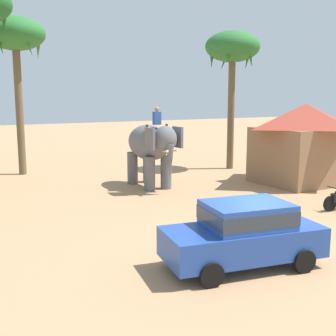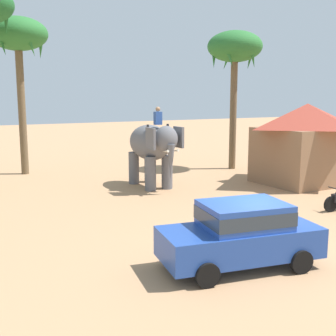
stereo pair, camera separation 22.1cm
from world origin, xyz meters
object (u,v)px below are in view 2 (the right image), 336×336
at_px(elephant_with_mahout, 152,146).
at_px(roadside_hut, 306,141).
at_px(palm_tree_near_hut, 18,39).
at_px(palm_tree_left_of_road, 235,51).
at_px(car_sedan_foreground, 241,232).

height_order(elephant_with_mahout, roadside_hut, roadside_hut).
xyz_separation_m(palm_tree_near_hut, palm_tree_left_of_road, (11.41, -4.15, -0.44)).
bearing_deg(car_sedan_foreground, palm_tree_left_of_road, 53.90).
xyz_separation_m(car_sedan_foreground, palm_tree_near_hut, (-2.27, 16.68, 6.49)).
distance_m(palm_tree_left_of_road, roadside_hut, 7.18).
xyz_separation_m(elephant_with_mahout, palm_tree_left_of_road, (6.67, 2.51, 4.99)).
bearing_deg(elephant_with_mahout, roadside_hut, -20.73).
xyz_separation_m(car_sedan_foreground, elephant_with_mahout, (2.46, 10.02, 1.06)).
bearing_deg(roadside_hut, palm_tree_near_hut, 141.90).
relative_size(palm_tree_near_hut, roadside_hut, 1.70).
bearing_deg(car_sedan_foreground, palm_tree_near_hut, 97.76).
distance_m(car_sedan_foreground, roadside_hut, 12.20).
relative_size(car_sedan_foreground, palm_tree_left_of_road, 0.53).
bearing_deg(palm_tree_near_hut, elephant_with_mahout, -54.60).
height_order(elephant_with_mahout, palm_tree_left_of_road, palm_tree_left_of_road).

